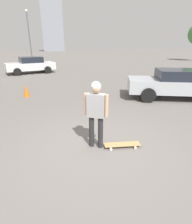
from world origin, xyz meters
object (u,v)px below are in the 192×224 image
object	(u,v)px
skateboard	(122,145)
car_parked_far	(31,65)
car_parked_near	(176,83)
person	(96,108)
traffic_cone	(26,91)

from	to	relation	value
skateboard	car_parked_far	xyz separation A→B (m)	(-14.10, -4.43, 0.71)
skateboard	car_parked_near	world-z (taller)	car_parked_near
person	traffic_cone	distance (m)	6.07
person	car_parked_far	bearing A→B (deg)	129.82
person	car_parked_near	bearing A→B (deg)	63.37
car_parked_near	car_parked_far	xyz separation A→B (m)	(-10.19, -8.46, 0.03)
car_parked_far	skateboard	bearing A→B (deg)	86.58
person	car_parked_far	world-z (taller)	person
person	car_parked_far	xyz separation A→B (m)	(-13.94, -3.77, -0.28)
skateboard	car_parked_far	distance (m)	14.79
traffic_cone	car_parked_far	bearing A→B (deg)	-172.81
skateboard	car_parked_far	world-z (taller)	car_parked_far
car_parked_near	car_parked_far	world-z (taller)	car_parked_far
person	car_parked_near	distance (m)	6.01
skateboard	traffic_cone	distance (m)	6.48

